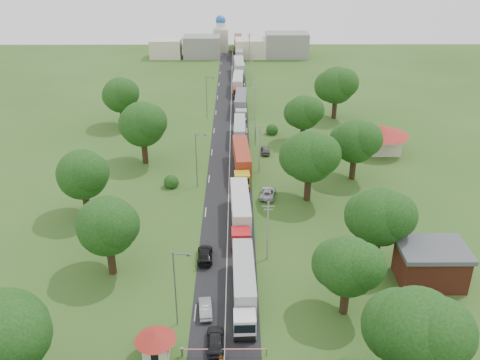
{
  "coord_description": "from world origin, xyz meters",
  "views": [
    {
      "loc": [
        1.4,
        -67.85,
        42.23
      ],
      "look_at": [
        1.91,
        11.48,
        3.0
      ],
      "focal_mm": 40.0,
      "sensor_mm": 36.0,
      "label": 1
    }
  ],
  "objects_px": {
    "truck_0": "(244,284)",
    "guard_booth": "(156,341)",
    "info_sign": "(255,129)",
    "car_lane_front": "(215,340)",
    "boom_barrier": "(211,350)",
    "car_lane_mid": "(205,308)"
  },
  "relations": [
    {
      "from": "boom_barrier",
      "to": "info_sign",
      "type": "bearing_deg",
      "value": 83.76
    },
    {
      "from": "boom_barrier",
      "to": "guard_booth",
      "type": "xyz_separation_m",
      "value": [
        -5.84,
        -0.0,
        1.27
      ]
    },
    {
      "from": "boom_barrier",
      "to": "guard_booth",
      "type": "distance_m",
      "value": 5.98
    },
    {
      "from": "truck_0",
      "to": "car_lane_mid",
      "type": "distance_m",
      "value": 5.52
    },
    {
      "from": "info_sign",
      "to": "truck_0",
      "type": "xyz_separation_m",
      "value": [
        -2.98,
        -50.35,
        -0.79
      ]
    },
    {
      "from": "guard_booth",
      "to": "car_lane_front",
      "type": "relative_size",
      "value": 0.92
    },
    {
      "from": "guard_booth",
      "to": "truck_0",
      "type": "xyz_separation_m",
      "value": [
        9.42,
        9.65,
        0.04
      ]
    },
    {
      "from": "boom_barrier",
      "to": "car_lane_mid",
      "type": "xyz_separation_m",
      "value": [
        -1.02,
        7.0,
        -0.2
      ]
    },
    {
      "from": "guard_booth",
      "to": "info_sign",
      "type": "relative_size",
      "value": 1.07
    },
    {
      "from": "info_sign",
      "to": "car_lane_mid",
      "type": "bearing_deg",
      "value": -98.14
    },
    {
      "from": "info_sign",
      "to": "car_lane_front",
      "type": "xyz_separation_m",
      "value": [
        -6.2,
        -58.5,
        -2.19
      ]
    },
    {
      "from": "car_lane_mid",
      "to": "info_sign",
      "type": "bearing_deg",
      "value": -103.77
    },
    {
      "from": "info_sign",
      "to": "car_lane_front",
      "type": "relative_size",
      "value": 0.86
    },
    {
      "from": "boom_barrier",
      "to": "car_lane_front",
      "type": "height_order",
      "value": "car_lane_front"
    },
    {
      "from": "car_lane_front",
      "to": "car_lane_mid",
      "type": "bearing_deg",
      "value": -77.91
    },
    {
      "from": "info_sign",
      "to": "car_lane_mid",
      "type": "relative_size",
      "value": 0.98
    },
    {
      "from": "guard_booth",
      "to": "car_lane_mid",
      "type": "height_order",
      "value": "guard_booth"
    },
    {
      "from": "boom_barrier",
      "to": "truck_0",
      "type": "height_order",
      "value": "truck_0"
    },
    {
      "from": "boom_barrier",
      "to": "info_sign",
      "type": "relative_size",
      "value": 2.25
    },
    {
      "from": "truck_0",
      "to": "guard_booth",
      "type": "bearing_deg",
      "value": -134.29
    },
    {
      "from": "boom_barrier",
      "to": "car_lane_mid",
      "type": "relative_size",
      "value": 2.21
    },
    {
      "from": "car_lane_front",
      "to": "guard_booth",
      "type": "bearing_deg",
      "value": 11.64
    }
  ]
}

